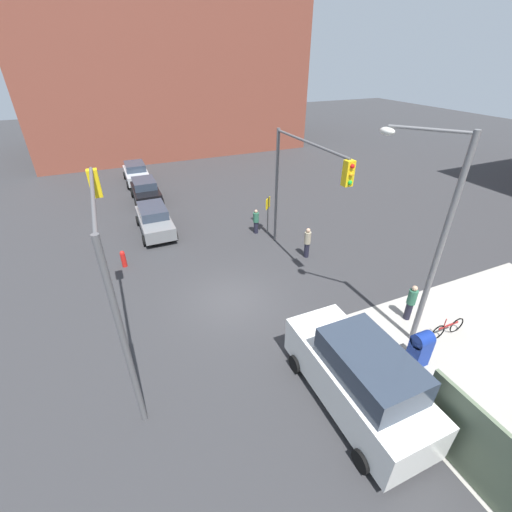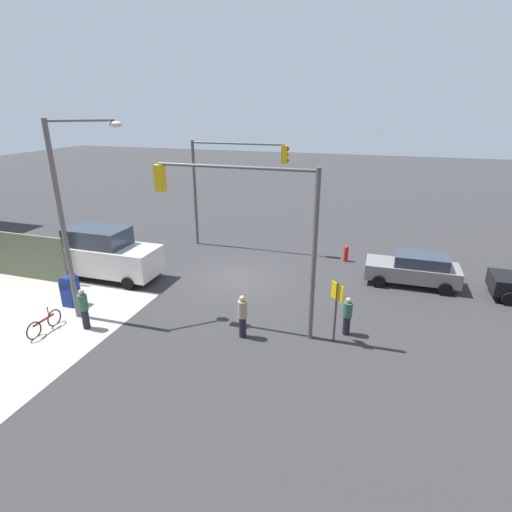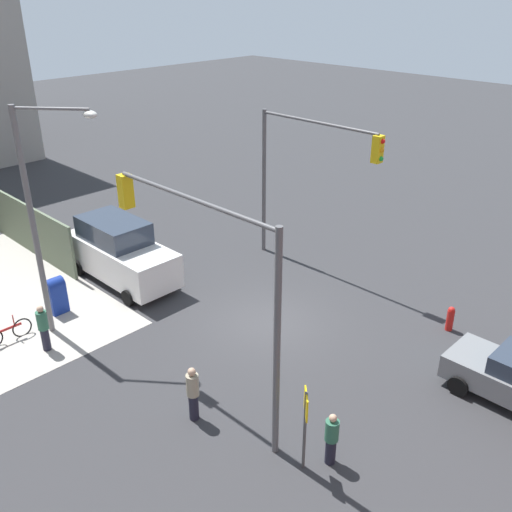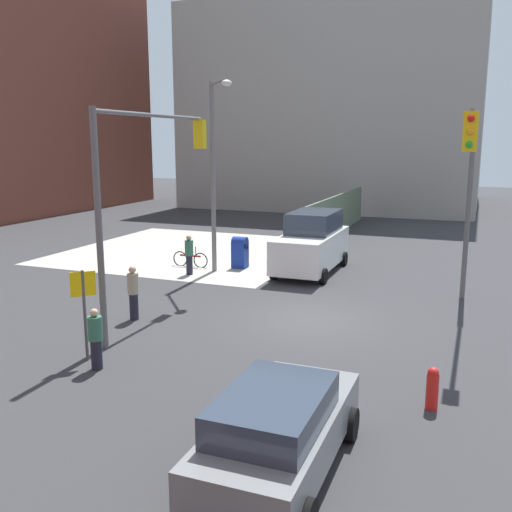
# 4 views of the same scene
# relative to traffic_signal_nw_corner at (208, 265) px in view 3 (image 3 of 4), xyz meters

# --- Properties ---
(ground_plane) EXTENTS (120.00, 120.00, 0.00)m
(ground_plane) POSITION_rel_traffic_signal_nw_corner_xyz_m (2.04, -4.50, -4.68)
(ground_plane) COLOR #333335
(traffic_signal_nw_corner) EXTENTS (6.35, 0.36, 6.50)m
(traffic_signal_nw_corner) POSITION_rel_traffic_signal_nw_corner_xyz_m (0.00, 0.00, 0.00)
(traffic_signal_nw_corner) COLOR #59595B
(traffic_signal_nw_corner) RESTS_ON ground
(traffic_signal_se_corner) EXTENTS (6.02, 0.36, 6.50)m
(traffic_signal_se_corner) POSITION_rel_traffic_signal_nw_corner_xyz_m (4.22, -9.00, -0.02)
(traffic_signal_se_corner) COLOR #59595B
(traffic_signal_se_corner) RESTS_ON ground
(street_lamp_corner) EXTENTS (2.24, 1.80, 8.00)m
(street_lamp_corner) POSITION_rel_traffic_signal_nw_corner_xyz_m (6.96, 1.07, 0.02)
(street_lamp_corner) COLOR slate
(street_lamp_corner) RESTS_ON ground
(warning_sign_two_way) EXTENTS (0.48, 0.48, 2.40)m
(warning_sign_two_way) POSITION_rel_traffic_signal_nw_corner_xyz_m (-3.36, -0.09, -3.04)
(warning_sign_two_way) COLOR #4C4C4C
(warning_sign_two_way) RESTS_ON ground
(mailbox_blue) EXTENTS (0.56, 0.64, 1.43)m
(mailbox_blue) POSITION_rel_traffic_signal_nw_corner_xyz_m (8.24, 0.50, -3.92)
(mailbox_blue) COLOR navy
(mailbox_blue) RESTS_ON ground
(fire_hydrant) EXTENTS (0.26, 0.26, 0.94)m
(fire_hydrant) POSITION_rel_traffic_signal_nw_corner_xyz_m (-2.96, -8.70, -4.20)
(fire_hydrant) COLOR red
(fire_hydrant) RESTS_ON ground
(van_white_delivery) EXTENTS (5.40, 2.32, 2.62)m
(van_white_delivery) POSITION_rel_traffic_signal_nw_corner_xyz_m (8.70, -2.70, -3.40)
(van_white_delivery) COLOR white
(van_white_delivery) RESTS_ON ground
(pedestrian_crossing) EXTENTS (0.36, 0.36, 1.71)m
(pedestrian_crossing) POSITION_rel_traffic_signal_nw_corner_xyz_m (6.24, 2.00, -3.79)
(pedestrian_crossing) COLOR #2D664C
(pedestrian_crossing) RESTS_ON ground
(pedestrian_waiting) EXTENTS (0.36, 0.36, 1.76)m
(pedestrian_waiting) POSITION_rel_traffic_signal_nw_corner_xyz_m (0.04, 0.70, -3.77)
(pedestrian_waiting) COLOR #9E937A
(pedestrian_waiting) RESTS_ON ground
(pedestrian_walking_north) EXTENTS (0.36, 0.36, 1.57)m
(pedestrian_walking_north) POSITION_rel_traffic_signal_nw_corner_xyz_m (-3.76, -0.70, -3.87)
(pedestrian_walking_north) COLOR #2D664C
(pedestrian_walking_north) RESTS_ON ground
(bicycle_leaning_on_fence) EXTENTS (0.05, 1.75, 0.97)m
(bicycle_leaning_on_fence) POSITION_rel_traffic_signal_nw_corner_xyz_m (7.64, 2.70, -4.34)
(bicycle_leaning_on_fence) COLOR black
(bicycle_leaning_on_fence) RESTS_ON ground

